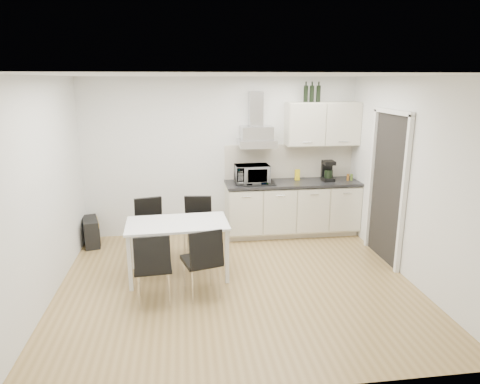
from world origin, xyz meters
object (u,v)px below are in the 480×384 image
object	(u,v)px
chair_near_left	(153,267)
chair_far_right	(197,228)
kitchenette	(294,186)
chair_near_right	(201,261)
guitar_amp	(91,232)
floor_speaker	(157,227)
dining_table	(177,229)
chair_far_left	(151,230)

from	to	relation	value
chair_near_left	chair_far_right	bearing A→B (deg)	61.66
kitchenette	chair_far_right	bearing A→B (deg)	-155.19
chair_near_right	kitchenette	bearing A→B (deg)	34.69
guitar_amp	chair_far_right	bearing A→B (deg)	-37.26
chair_far_right	floor_speaker	distance (m)	1.16
guitar_amp	floor_speaker	distance (m)	1.04
kitchenette	chair_near_right	xyz separation A→B (m)	(-1.64, -1.96, -0.39)
kitchenette	dining_table	distance (m)	2.37
dining_table	floor_speaker	world-z (taller)	dining_table
dining_table	chair_far_left	bearing A→B (deg)	118.82
kitchenette	chair_near_left	world-z (taller)	kitchenette
dining_table	floor_speaker	xyz separation A→B (m)	(-0.37, 1.55, -0.49)
chair_far_right	chair_far_left	bearing A→B (deg)	6.71
dining_table	guitar_amp	distance (m)	1.95
dining_table	chair_near_left	distance (m)	0.75
chair_far_left	floor_speaker	xyz separation A→B (m)	(0.01, 0.91, -0.27)
guitar_amp	floor_speaker	xyz separation A→B (m)	(1.01, 0.25, -0.05)
kitchenette	dining_table	size ratio (longest dim) A/B	1.88
dining_table	chair_far_right	xyz separation A→B (m)	(0.28, 0.62, -0.22)
chair_near_left	guitar_amp	world-z (taller)	chair_near_left
dining_table	chair_near_right	xyz separation A→B (m)	(0.28, -0.58, -0.22)
chair_far_right	chair_near_right	world-z (taller)	same
chair_far_right	chair_near_right	distance (m)	1.20
chair_far_right	guitar_amp	xyz separation A→B (m)	(-1.66, 0.67, -0.22)
chair_far_right	floor_speaker	xyz separation A→B (m)	(-0.65, 0.92, -0.27)
guitar_amp	floor_speaker	world-z (taller)	guitar_amp
kitchenette	chair_far_right	size ratio (longest dim) A/B	2.86
chair_far_left	floor_speaker	world-z (taller)	chair_far_left
chair_far_right	chair_near_right	xyz separation A→B (m)	(0.00, -1.20, 0.00)
chair_near_right	chair_far_left	bearing A→B (deg)	103.48
guitar_amp	floor_speaker	size ratio (longest dim) A/B	1.65
kitchenette	floor_speaker	size ratio (longest dim) A/B	7.46
floor_speaker	dining_table	bearing A→B (deg)	-65.19
chair_near_left	chair_near_right	world-z (taller)	same
dining_table	floor_speaker	bearing A→B (deg)	101.00
guitar_amp	chair_near_left	bearing A→B (deg)	-75.91
chair_far_left	chair_near_right	distance (m)	1.38
chair_far_right	guitar_amp	world-z (taller)	chair_far_right
chair_near_left	chair_near_right	distance (m)	0.57
dining_table	chair_far_left	xyz separation A→B (m)	(-0.39, 0.64, -0.22)
dining_table	chair_near_left	size ratio (longest dim) A/B	1.52
chair_far_left	dining_table	bearing A→B (deg)	107.54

